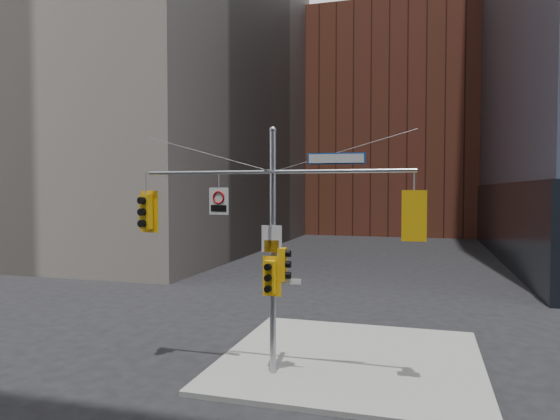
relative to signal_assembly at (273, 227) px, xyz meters
The scene contains 13 objects.
ground 4.85m from the signal_assembly, 90.00° to the right, with size 160.00×160.00×0.00m, color black.
sidewalk_corner 5.18m from the signal_assembly, 45.10° to the left, with size 8.00×8.00×0.15m, color gray.
brick_midrise 56.82m from the signal_assembly, 90.00° to the left, with size 26.00×20.00×28.00m, color brown.
signal_assembly is the anchor object (origin of this frame).
traffic_light_west_arm 4.16m from the signal_assembly, behind, with size 0.63×0.53×1.32m.
traffic_light_east_arm 3.95m from the signal_assembly, ahead, with size 0.64×0.52×1.35m.
traffic_light_pole_side 1.12m from the signal_assembly, ahead, with size 0.36×0.31×0.94m.
traffic_light_pole_front 1.44m from the signal_assembly, 89.94° to the right, with size 0.55×0.44×1.15m.
street_sign_blade 2.67m from the signal_assembly, ahead, with size 1.61×0.16×0.31m.
regulatory_sign_arm 1.84m from the signal_assembly, behind, with size 0.64×0.13×0.80m.
regulatory_sign_pole 0.37m from the signal_assembly, 90.00° to the right, with size 0.59×0.08×0.77m.
street_blade_ew 1.63m from the signal_assembly, ahead, with size 0.77×0.05×0.15m.
street_blade_ns 1.60m from the signal_assembly, 90.00° to the left, with size 0.14×0.80×0.16m.
Camera 1 is at (4.22, -11.72, 5.47)m, focal length 32.00 mm.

